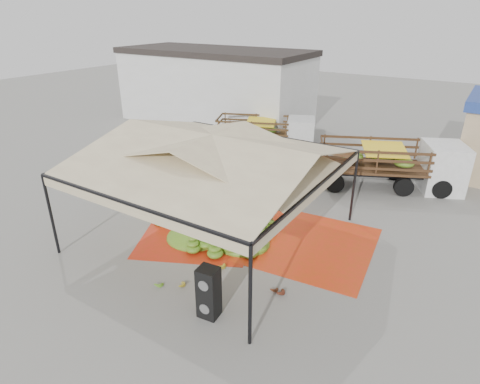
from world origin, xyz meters
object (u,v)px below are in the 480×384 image
Objects in this scene: vendor at (260,176)px; truck_right at (396,160)px; banana_heap at (216,218)px; speaker_stack at (209,292)px; truck_left at (270,130)px.

truck_right reaches higher than vendor.
banana_heap is at bearing -145.14° from truck_right.
speaker_stack is 12.35m from truck_right.
truck_right is (4.99, 4.33, 0.42)m from vendor.
speaker_stack is at bearing 110.03° from vendor.
vendor is 6.62m from truck_right.
speaker_stack is 0.23× the size of truck_right.
speaker_stack is 8.32m from vendor.
truck_left is 0.89× the size of truck_right.
banana_heap is 2.71× the size of vendor.
truck_left reaches higher than banana_heap.
vendor reaches higher than banana_heap.
truck_right is at bearing -36.61° from truck_left.
banana_heap is at bearing 117.61° from speaker_stack.
vendor is (-2.83, 7.82, 0.18)m from speaker_stack.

